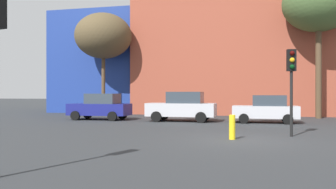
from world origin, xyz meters
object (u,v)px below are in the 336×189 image
(parked_car_0, at_px, (100,107))
(bare_tree_1, at_px, (319,4))
(parked_car_1, at_px, (182,107))
(bollard_yellow_0, at_px, (232,127))
(bare_tree_0, at_px, (103,36))
(parked_car_2, at_px, (266,109))
(traffic_light_island, at_px, (291,72))

(parked_car_0, relative_size, bare_tree_1, 0.40)
(parked_car_1, height_order, bollard_yellow_0, parked_car_1)
(parked_car_1, xyz_separation_m, bare_tree_0, (-7.85, 5.29, 5.69))
(bare_tree_1, xyz_separation_m, bollard_yellow_0, (-5.35, -13.40, -7.77))
(parked_car_2, height_order, bare_tree_0, bare_tree_0)
(parked_car_0, relative_size, bollard_yellow_0, 4.32)
(traffic_light_island, relative_size, bare_tree_0, 0.42)
(parked_car_0, bearing_deg, parked_car_1, -180.00)
(traffic_light_island, xyz_separation_m, bare_tree_0, (-13.85, 12.27, 3.97))
(parked_car_1, distance_m, parked_car_2, 5.21)
(parked_car_2, bearing_deg, bare_tree_1, -127.62)
(parked_car_2, relative_size, bollard_yellow_0, 4.08)
(traffic_light_island, height_order, bollard_yellow_0, traffic_light_island)
(bare_tree_1, bearing_deg, bollard_yellow_0, -111.76)
(bare_tree_0, bearing_deg, traffic_light_island, -41.54)
(parked_car_0, height_order, bare_tree_1, bare_tree_1)
(parked_car_0, bearing_deg, bollard_yellow_0, 137.92)
(traffic_light_island, bearing_deg, parked_car_0, -128.10)
(traffic_light_island, bearing_deg, bollard_yellow_0, -64.69)
(parked_car_0, distance_m, parked_car_2, 10.93)
(bare_tree_0, distance_m, bollard_yellow_0, 18.97)
(parked_car_0, relative_size, traffic_light_island, 1.14)
(bare_tree_0, bearing_deg, bollard_yellow_0, -50.06)
(parked_car_2, relative_size, traffic_light_island, 1.08)
(parked_car_0, distance_m, parked_car_1, 5.72)
(traffic_light_island, height_order, bare_tree_1, bare_tree_1)
(traffic_light_island, distance_m, bollard_yellow_0, 3.52)
(parked_car_0, height_order, bare_tree_0, bare_tree_0)
(parked_car_2, bearing_deg, bollard_yellow_0, 79.64)
(parked_car_0, xyz_separation_m, bare_tree_0, (-2.14, 5.29, 5.74))
(traffic_light_island, xyz_separation_m, bare_tree_1, (3.02, 11.91, 5.59))
(parked_car_1, bearing_deg, parked_car_2, -180.00)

